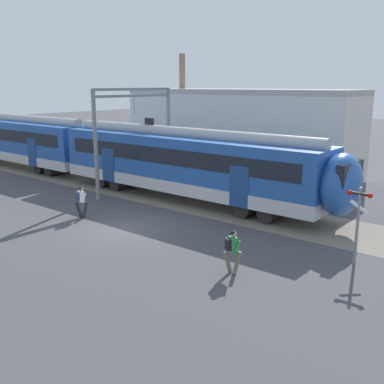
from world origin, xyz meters
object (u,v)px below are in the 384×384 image
crossing_signal (358,213)px  commuter_train (91,150)px  pedestrian_white (81,199)px  pedestrian_green (232,248)px

crossing_signal → commuter_train: bearing=170.6°
pedestrian_white → pedestrian_green: bearing=-5.5°
commuter_train → pedestrian_white: commuter_train is taller
pedestrian_green → crossing_signal: size_ratio=0.56×
pedestrian_white → crossing_signal: 13.49m
pedestrian_green → commuter_train: bearing=156.9°
pedestrian_white → commuter_train: bearing=137.9°
pedestrian_green → crossing_signal: crossing_signal is taller
commuter_train → pedestrian_white: bearing=-42.1°
pedestrian_white → crossing_signal: bearing=12.5°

